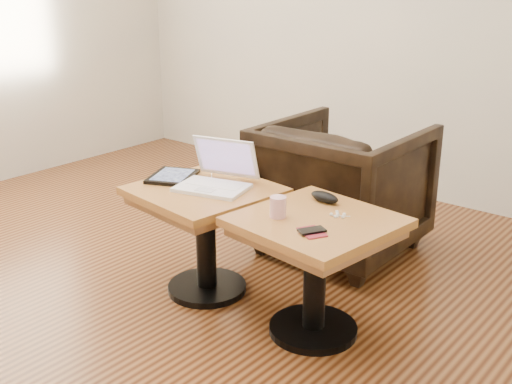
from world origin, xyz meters
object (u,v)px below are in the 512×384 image
Objects in this scene: side_table_right at (316,248)px; side_table_left at (205,214)px; armchair at (342,188)px; laptop at (217,178)px; striped_cup at (278,207)px.

side_table_left is at bearing -171.49° from side_table_right.
side_table_right is 0.82× the size of armchair.
armchair is at bearing 122.41° from side_table_right.
side_table_left is 0.89m from armchair.
side_table_left is at bearing -136.06° from laptop.
side_table_right is at bearing 34.20° from striped_cup.
side_table_right is at bearing -18.15° from laptop.
armchair reaches higher than side_table_left.
side_table_left is 0.19m from laptop.
side_table_left is 0.82× the size of armchair.
armchair is at bearing 81.67° from side_table_left.
striped_cup is 1.00m from armchair.
armchair reaches higher than side_table_right.
armchair is (-0.40, 0.84, -0.04)m from side_table_right.
side_table_left and side_table_right have the same top height.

